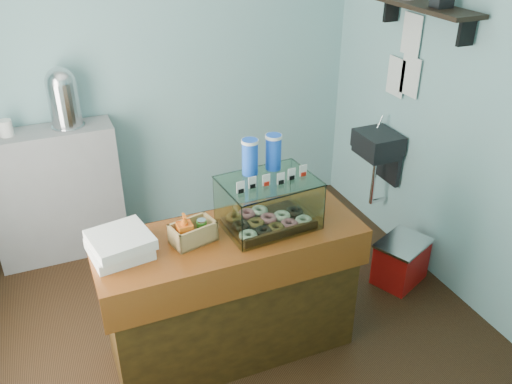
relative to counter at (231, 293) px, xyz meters
name	(u,v)px	position (x,y,z in m)	size (l,w,h in m)	color
ground	(220,322)	(0.00, 0.25, -0.46)	(3.50, 3.50, 0.00)	black
room_shell	(214,89)	(0.03, 0.26, 1.25)	(3.54, 3.04, 2.82)	#80B5BB
counter	(231,293)	(0.00, 0.00, 0.00)	(1.60, 0.60, 0.90)	#452B0D
back_shelf	(56,195)	(-0.90, 1.57, 0.09)	(1.00, 0.32, 1.10)	gray
display_case	(266,198)	(0.25, 0.04, 0.61)	(0.58, 0.44, 0.52)	#371F10
condiment_crate	(191,231)	(-0.23, 0.01, 0.51)	(0.28, 0.20, 0.20)	tan
pastry_boxes	(120,244)	(-0.63, 0.05, 0.50)	(0.37, 0.37, 0.13)	white
coffee_urn	(63,96)	(-0.72, 1.59, 0.88)	(0.25, 0.25, 0.46)	silver
red_cooler	(401,261)	(1.45, 0.17, -0.28)	(0.49, 0.44, 0.35)	#B0100E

